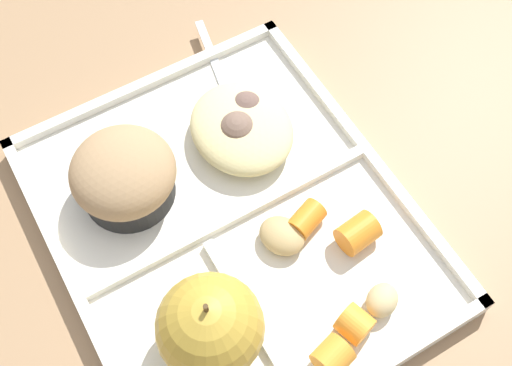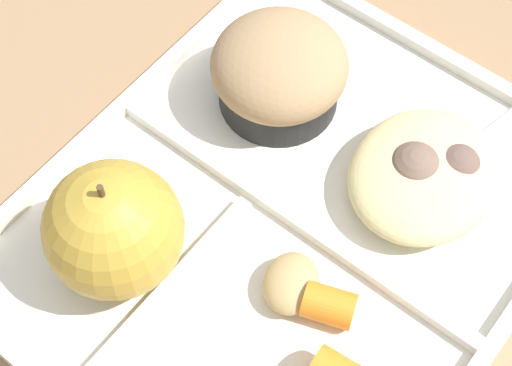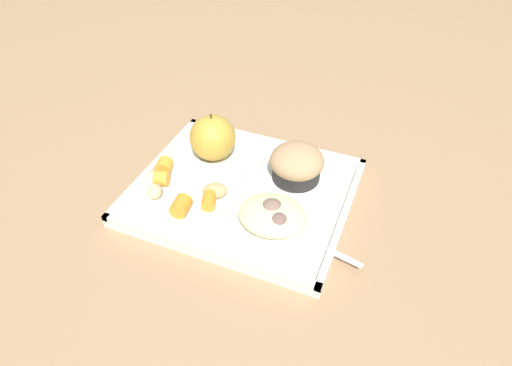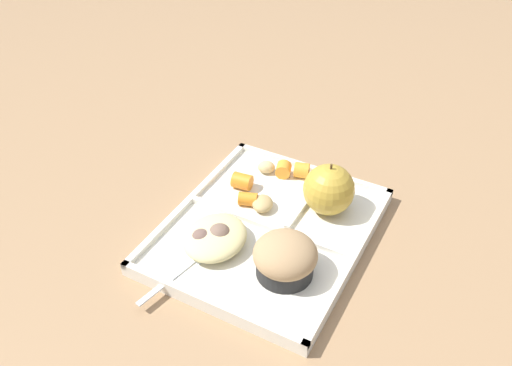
{
  "view_description": "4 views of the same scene",
  "coord_description": "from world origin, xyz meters",
  "views": [
    {
      "loc": [
        -0.22,
        0.1,
        0.51
      ],
      "look_at": [
        -0.0,
        -0.02,
        0.07
      ],
      "focal_mm": 45.54,
      "sensor_mm": 36.0,
      "label": 1
    },
    {
      "loc": [
        -0.19,
        -0.13,
        0.46
      ],
      "look_at": [
        -0.02,
        0.01,
        0.08
      ],
      "focal_mm": 56.73,
      "sensor_mm": 36.0,
      "label": 2
    },
    {
      "loc": [
        0.22,
        -0.48,
        0.49
      ],
      "look_at": [
        0.04,
        -0.03,
        0.07
      ],
      "focal_mm": 30.55,
      "sensor_mm": 36.0,
      "label": 3
    },
    {
      "loc": [
        0.55,
        0.28,
        0.59
      ],
      "look_at": [
        -0.03,
        -0.03,
        0.07
      ],
      "focal_mm": 38.71,
      "sensor_mm": 36.0,
      "label": 4
    }
  ],
  "objects": [
    {
      "name": "plastic_fork",
      "position": [
        0.12,
        -0.06,
        0.02
      ],
      "size": [
        0.16,
        0.05,
        0.0
      ],
      "color": "silver",
      "rests_on": "lunch_tray"
    },
    {
      "name": "carrot_slice_small",
      "position": [
        -0.04,
        -0.05,
        0.03
      ],
      "size": [
        0.03,
        0.04,
        0.02
      ],
      "primitive_type": "cylinder",
      "rotation": [
        0.0,
        1.57,
        5.07
      ],
      "color": "orange",
      "rests_on": "lunch_tray"
    },
    {
      "name": "lunch_tray",
      "position": [
        -0.0,
        0.0,
        0.01
      ],
      "size": [
        0.34,
        0.29,
        0.02
      ],
      "color": "silver",
      "rests_on": "ground"
    },
    {
      "name": "bran_muffin",
      "position": [
        0.07,
        0.06,
        0.04
      ],
      "size": [
        0.09,
        0.09,
        0.06
      ],
      "color": "black",
      "rests_on": "lunch_tray"
    },
    {
      "name": "green_apple",
      "position": [
        -0.08,
        0.06,
        0.05
      ],
      "size": [
        0.08,
        0.08,
        0.09
      ],
      "color": "#B79333",
      "rests_on": "lunch_tray"
    },
    {
      "name": "meatball_center",
      "position": [
        0.07,
        -0.04,
        0.03
      ],
      "size": [
        0.04,
        0.04,
        0.04
      ],
      "primitive_type": "sphere",
      "color": "#755B4C",
      "rests_on": "lunch_tray"
    },
    {
      "name": "meatball_front",
      "position": [
        0.06,
        -0.04,
        0.03
      ],
      "size": [
        0.03,
        0.03,
        0.03
      ],
      "primitive_type": "sphere",
      "color": "brown",
      "rests_on": "lunch_tray"
    },
    {
      "name": "potato_chunk_wedge",
      "position": [
        -0.04,
        -0.03,
        0.02
      ],
      "size": [
        0.05,
        0.05,
        0.02
      ],
      "primitive_type": "ellipsoid",
      "rotation": [
        0.0,
        0.0,
        0.42
      ],
      "color": "tan",
      "rests_on": "lunch_tray"
    },
    {
      "name": "meatball_side",
      "position": [
        0.08,
        -0.06,
        0.03
      ],
      "size": [
        0.03,
        0.03,
        0.03
      ],
      "primitive_type": "sphere",
      "color": "brown",
      "rests_on": "lunch_tray"
    },
    {
      "name": "ground",
      "position": [
        0.0,
        0.0,
        0.0
      ],
      "size": [
        6.0,
        6.0,
        0.0
      ],
      "primitive_type": "plane",
      "color": "#997551"
    },
    {
      "name": "egg_noodle_pile",
      "position": [
        0.07,
        -0.05,
        0.03
      ],
      "size": [
        0.1,
        0.09,
        0.03
      ],
      "primitive_type": "ellipsoid",
      "color": "beige",
      "rests_on": "lunch_tray"
    }
  ]
}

